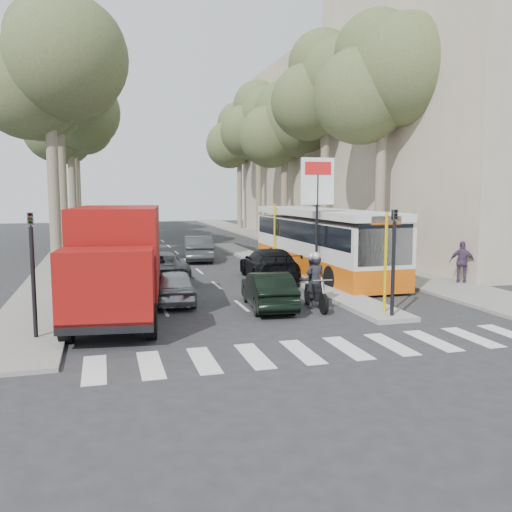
{
  "coord_description": "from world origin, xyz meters",
  "views": [
    {
      "loc": [
        -5.7,
        -16.88,
        4.17
      ],
      "look_at": [
        0.15,
        3.77,
        1.6
      ],
      "focal_mm": 38.0,
      "sensor_mm": 36.0,
      "label": 1
    }
  ],
  "objects_px": {
    "city_bus": "(321,240)",
    "motorcycle": "(314,282)",
    "red_truck": "(116,261)",
    "dark_hatchback": "(268,290)",
    "silver_hatchback": "(175,286)"
  },
  "relations": [
    {
      "from": "city_bus",
      "to": "motorcycle",
      "type": "xyz_separation_m",
      "value": [
        -3.28,
        -7.22,
        -0.81
      ]
    },
    {
      "from": "red_truck",
      "to": "dark_hatchback",
      "type": "bearing_deg",
      "value": 10.83
    },
    {
      "from": "red_truck",
      "to": "motorcycle",
      "type": "relative_size",
      "value": 2.95
    },
    {
      "from": "silver_hatchback",
      "to": "motorcycle",
      "type": "bearing_deg",
      "value": 160.01
    },
    {
      "from": "city_bus",
      "to": "motorcycle",
      "type": "relative_size",
      "value": 5.23
    },
    {
      "from": "silver_hatchback",
      "to": "red_truck",
      "type": "distance_m",
      "value": 3.33
    },
    {
      "from": "dark_hatchback",
      "to": "motorcycle",
      "type": "xyz_separation_m",
      "value": [
        1.6,
        -0.33,
        0.27
      ]
    },
    {
      "from": "city_bus",
      "to": "red_truck",
      "type": "bearing_deg",
      "value": -145.31
    },
    {
      "from": "red_truck",
      "to": "city_bus",
      "type": "relative_size",
      "value": 0.56
    },
    {
      "from": "motorcycle",
      "to": "city_bus",
      "type": "bearing_deg",
      "value": 69.07
    },
    {
      "from": "silver_hatchback",
      "to": "dark_hatchback",
      "type": "xyz_separation_m",
      "value": [
        3.1,
        -1.85,
        0.02
      ]
    },
    {
      "from": "motorcycle",
      "to": "silver_hatchback",
      "type": "bearing_deg",
      "value": 158.64
    },
    {
      "from": "silver_hatchback",
      "to": "motorcycle",
      "type": "distance_m",
      "value": 5.19
    },
    {
      "from": "silver_hatchback",
      "to": "city_bus",
      "type": "height_order",
      "value": "city_bus"
    },
    {
      "from": "silver_hatchback",
      "to": "city_bus",
      "type": "xyz_separation_m",
      "value": [
        7.99,
        5.04,
        1.11
      ]
    }
  ]
}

